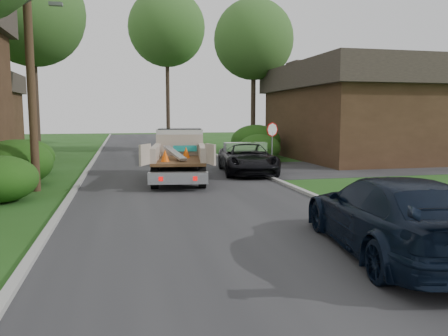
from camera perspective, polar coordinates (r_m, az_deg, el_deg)
The scene contains 19 objects.
ground at distance 12.86m, azimuth -2.49°, elevation -5.80°, with size 120.00×120.00×0.00m, color #1F4714.
road at distance 22.62m, azimuth -7.14°, elevation -0.33°, with size 8.00×90.00×0.02m, color #28282B.
side_street at distance 25.83m, azimuth 20.64°, elevation 0.17°, with size 16.00×7.00×0.02m, color #28282B.
curb_left at distance 22.57m, azimuth -17.55°, elevation -0.47°, with size 0.20×90.00×0.12m, color #9E9E99.
curb_right at distance 23.39m, azimuth 2.89°, elevation 0.08°, with size 0.20×90.00×0.12m, color #9E9E99.
stop_sign at distance 22.63m, azimuth 6.30°, elevation 4.19°, with size 0.71×0.32×2.48m.
utility_pole at distance 17.76m, azimuth -24.02°, elevation 13.91°, with size 2.42×1.25×10.00m.
house_right at distance 30.45m, azimuth 17.23°, elevation 7.20°, with size 9.72×12.96×6.20m.
hedge_left_a at distance 15.96m, azimuth -27.12°, elevation -1.28°, with size 2.34×2.34×1.53m, color #18440F.
hedge_left_b at distance 19.39m, azimuth -25.53°, elevation 0.62°, with size 2.86×2.86×1.87m, color #18440F.
hedge_left_c at distance 22.87m, azimuth -24.38°, elevation 1.31°, with size 2.60×2.60×1.70m, color #18440F.
hedge_right_a at distance 26.66m, azimuth 4.65°, elevation 2.61°, with size 2.60×2.60×1.70m, color #18440F.
hedge_right_b at distance 29.71m, azimuth 4.19°, elevation 3.54°, with size 3.38×3.38×2.21m, color #18440F.
tree_left_far at distance 30.42m, azimuth -23.85°, elevation 17.98°, with size 6.40×6.40×12.20m.
tree_right_far at distance 34.25m, azimuth 3.90°, elevation 16.36°, with size 6.00×6.00×11.50m.
tree_center_far at distance 43.33m, azimuth -7.49°, elevation 17.66°, with size 7.20×7.20×14.60m.
flatbed_truck at distance 19.72m, azimuth -5.81°, elevation 2.16°, with size 3.26×6.17×2.23m.
black_pickup at distance 21.30m, azimuth 3.06°, elevation 1.24°, with size 2.44×5.29×1.47m, color black.
navy_suv at distance 9.53m, azimuth 21.07°, elevation -5.79°, with size 2.25×5.55×1.61m, color black.
Camera 1 is at (-2.29, -12.33, 2.82)m, focal length 35.00 mm.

